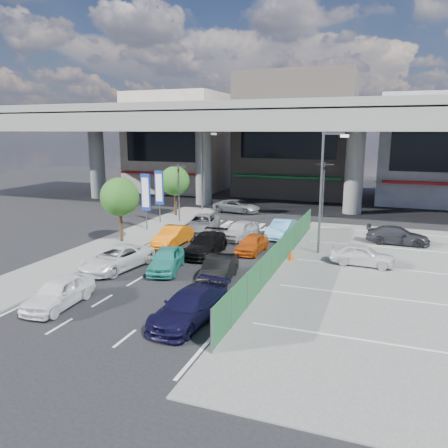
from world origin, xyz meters
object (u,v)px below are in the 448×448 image
at_px(traffic_light_right, 324,176).
at_px(street_lamp_right, 324,183).
at_px(signboard_near, 146,194).
at_px(taxi_orange_right, 252,244).
at_px(wagon_silver_front_left, 202,223).
at_px(kei_truck_front_right, 282,229).
at_px(taxi_teal_mid, 166,259).
at_px(hatch_black_mid_right, 218,269).
at_px(sedan_white_mid_left, 117,258).
at_px(traffic_light_left, 178,179).
at_px(minivan_navy_back, 190,307).
at_px(sedan_white_front_mid, 240,230).
at_px(crossing_wagon_silver, 237,206).
at_px(tree_near, 120,197).
at_px(van_white_back_left, 59,292).
at_px(sedan_black_mid, 206,244).
at_px(street_lamp_left, 204,164).
at_px(tree_far, 175,181).
at_px(parked_sedan_white, 362,255).
at_px(traffic_cone, 291,254).
at_px(signboard_far, 159,189).
at_px(taxi_orange_left, 173,236).
at_px(parked_sedan_dgrey, 398,235).

xyz_separation_m(traffic_light_right, street_lamp_right, (1.67, -13.00, 0.83)).
bearing_deg(signboard_near, taxi_orange_right, -18.00).
bearing_deg(wagon_silver_front_left, kei_truck_front_right, -7.39).
bearing_deg(taxi_teal_mid, hatch_black_mid_right, -25.13).
xyz_separation_m(sedan_white_mid_left, kei_truck_front_right, (7.45, 11.11, 0.00)).
height_order(traffic_light_left, minivan_navy_back, traffic_light_left).
bearing_deg(sedan_white_front_mid, kei_truck_front_right, 37.97).
distance_m(sedan_white_mid_left, crossing_wagon_silver, 19.94).
bearing_deg(minivan_navy_back, street_lamp_right, 80.30).
height_order(traffic_light_left, wagon_silver_front_left, traffic_light_left).
bearing_deg(taxi_orange_right, minivan_navy_back, -82.88).
xyz_separation_m(taxi_teal_mid, kei_truck_front_right, (4.54, 10.37, 0.00)).
relative_size(tree_near, sedan_white_front_mid, 1.19).
xyz_separation_m(van_white_back_left, sedan_black_mid, (3.08, 10.50, 0.00)).
distance_m(tree_near, wagon_silver_front_left, 7.29).
distance_m(street_lamp_left, van_white_back_left, 25.78).
relative_size(tree_far, sedan_white_mid_left, 0.97).
relative_size(sedan_white_mid_left, taxi_orange_right, 1.36).
height_order(street_lamp_left, tree_near, street_lamp_left).
distance_m(tree_far, parked_sedan_white, 20.68).
bearing_deg(taxi_teal_mid, traffic_cone, 20.80).
height_order(traffic_light_left, taxi_orange_right, traffic_light_left).
bearing_deg(signboard_far, hatch_black_mid_right, -50.38).
distance_m(signboard_far, parked_sedan_white, 18.94).
bearing_deg(kei_truck_front_right, street_lamp_left, 144.51).
distance_m(taxi_orange_right, sedan_white_front_mid, 3.88).
height_order(sedan_white_front_mid, kei_truck_front_right, same).
distance_m(street_lamp_right, street_lamp_left, 18.06).
bearing_deg(taxi_orange_left, taxi_teal_mid, -67.17).
height_order(street_lamp_left, taxi_teal_mid, street_lamp_left).
bearing_deg(traffic_cone, street_lamp_right, 55.15).
bearing_deg(kei_truck_front_right, tree_far, 161.39).
xyz_separation_m(minivan_navy_back, taxi_teal_mid, (-4.21, 5.91, 0.00)).
height_order(tree_near, crossing_wagon_silver, tree_near).
bearing_deg(signboard_near, street_lamp_right, -7.90).
xyz_separation_m(sedan_white_mid_left, traffic_cone, (9.35, 5.25, -0.27)).
bearing_deg(tree_far, wagon_silver_front_left, -46.12).
height_order(traffic_light_right, traffic_cone, traffic_light_right).
distance_m(traffic_light_right, crossing_wagon_silver, 9.03).
bearing_deg(street_lamp_left, minivan_navy_back, -68.54).
relative_size(tree_near, taxi_orange_left, 1.15).
bearing_deg(street_lamp_left, taxi_orange_right, -55.58).
bearing_deg(sedan_black_mid, taxi_orange_left, 153.81).
bearing_deg(parked_sedan_dgrey, street_lamp_right, 133.32).
relative_size(signboard_near, traffic_cone, 6.56).
bearing_deg(taxi_orange_right, crossing_wagon_silver, 116.39).
bearing_deg(tree_near, sedan_black_mid, -6.06).
height_order(signboard_far, taxi_orange_left, signboard_far).
relative_size(sedan_white_front_mid, traffic_cone, 5.65).
distance_m(sedan_black_mid, traffic_cone, 5.63).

